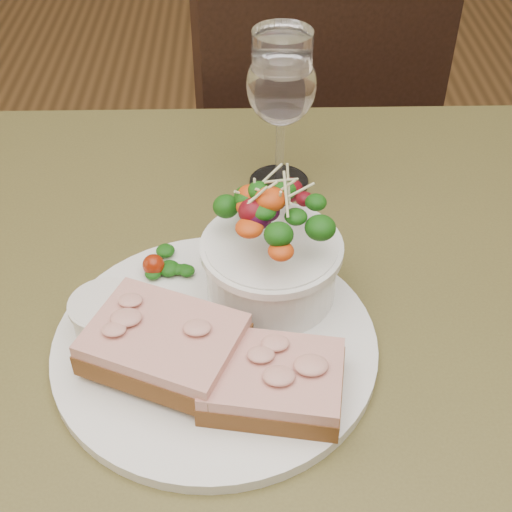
{
  "coord_description": "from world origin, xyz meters",
  "views": [
    {
      "loc": [
        0.0,
        -0.47,
        1.24
      ],
      "look_at": [
        0.02,
        0.02,
        0.81
      ],
      "focal_mm": 50.0,
      "sensor_mm": 36.0,
      "label": 1
    }
  ],
  "objects_px": {
    "chair_far": "(280,229)",
    "sandwich_back": "(164,344)",
    "salad_bowl": "(272,245)",
    "ramekin": "(107,315)",
    "sandwich_front": "(273,381)",
    "dinner_plate": "(215,345)",
    "wine_glass": "(281,90)",
    "cafe_table": "(242,386)"
  },
  "relations": [
    {
      "from": "sandwich_back",
      "to": "salad_bowl",
      "type": "distance_m",
      "value": 0.13
    },
    {
      "from": "sandwich_front",
      "to": "ramekin",
      "type": "xyz_separation_m",
      "value": [
        -0.15,
        0.08,
        0.0
      ]
    },
    {
      "from": "chair_far",
      "to": "sandwich_front",
      "type": "xyz_separation_m",
      "value": [
        -0.06,
        -0.79,
        0.48
      ]
    },
    {
      "from": "cafe_table",
      "to": "salad_bowl",
      "type": "bearing_deg",
      "value": 40.55
    },
    {
      "from": "cafe_table",
      "to": "sandwich_back",
      "type": "distance_m",
      "value": 0.17
    },
    {
      "from": "sandwich_back",
      "to": "wine_glass",
      "type": "height_order",
      "value": "wine_glass"
    },
    {
      "from": "ramekin",
      "to": "salad_bowl",
      "type": "xyz_separation_m",
      "value": [
        0.15,
        0.05,
        0.04
      ]
    },
    {
      "from": "sandwich_front",
      "to": "ramekin",
      "type": "height_order",
      "value": "ramekin"
    },
    {
      "from": "chair_far",
      "to": "ramekin",
      "type": "xyz_separation_m",
      "value": [
        -0.2,
        -0.72,
        0.49
      ]
    },
    {
      "from": "sandwich_front",
      "to": "wine_glass",
      "type": "height_order",
      "value": "wine_glass"
    },
    {
      "from": "salad_bowl",
      "to": "sandwich_back",
      "type": "bearing_deg",
      "value": -137.11
    },
    {
      "from": "dinner_plate",
      "to": "ramekin",
      "type": "bearing_deg",
      "value": 171.15
    },
    {
      "from": "sandwich_front",
      "to": "sandwich_back",
      "type": "distance_m",
      "value": 0.1
    },
    {
      "from": "ramekin",
      "to": "salad_bowl",
      "type": "bearing_deg",
      "value": 17.49
    },
    {
      "from": "sandwich_front",
      "to": "ramekin",
      "type": "distance_m",
      "value": 0.16
    },
    {
      "from": "sandwich_front",
      "to": "sandwich_back",
      "type": "xyz_separation_m",
      "value": [
        -0.09,
        0.03,
        0.01
      ]
    },
    {
      "from": "wine_glass",
      "to": "cafe_table",
      "type": "bearing_deg",
      "value": -101.92
    },
    {
      "from": "dinner_plate",
      "to": "ramekin",
      "type": "height_order",
      "value": "ramekin"
    },
    {
      "from": "cafe_table",
      "to": "sandwich_front",
      "type": "xyz_separation_m",
      "value": [
        0.03,
        -0.1,
        0.13
      ]
    },
    {
      "from": "chair_far",
      "to": "wine_glass",
      "type": "bearing_deg",
      "value": 66.0
    },
    {
      "from": "chair_far",
      "to": "dinner_plate",
      "type": "xyz_separation_m",
      "value": [
        -0.11,
        -0.73,
        0.46
      ]
    },
    {
      "from": "sandwich_back",
      "to": "salad_bowl",
      "type": "height_order",
      "value": "salad_bowl"
    },
    {
      "from": "salad_bowl",
      "to": "wine_glass",
      "type": "bearing_deg",
      "value": 84.97
    },
    {
      "from": "sandwich_back",
      "to": "salad_bowl",
      "type": "xyz_separation_m",
      "value": [
        0.09,
        0.09,
        0.03
      ]
    },
    {
      "from": "chair_far",
      "to": "salad_bowl",
      "type": "xyz_separation_m",
      "value": [
        -0.05,
        -0.67,
        0.53
      ]
    },
    {
      "from": "sandwich_back",
      "to": "ramekin",
      "type": "distance_m",
      "value": 0.07
    },
    {
      "from": "dinner_plate",
      "to": "sandwich_back",
      "type": "relative_size",
      "value": 1.92
    },
    {
      "from": "cafe_table",
      "to": "wine_glass",
      "type": "relative_size",
      "value": 4.57
    },
    {
      "from": "sandwich_front",
      "to": "sandwich_back",
      "type": "relative_size",
      "value": 0.83
    },
    {
      "from": "chair_far",
      "to": "sandwich_back",
      "type": "relative_size",
      "value": 5.88
    },
    {
      "from": "chair_far",
      "to": "sandwich_front",
      "type": "bearing_deg",
      "value": 66.22
    },
    {
      "from": "chair_far",
      "to": "sandwich_front",
      "type": "relative_size",
      "value": 7.07
    },
    {
      "from": "cafe_table",
      "to": "salad_bowl",
      "type": "distance_m",
      "value": 0.18
    },
    {
      "from": "chair_far",
      "to": "wine_glass",
      "type": "distance_m",
      "value": 0.75
    },
    {
      "from": "chair_far",
      "to": "sandwich_back",
      "type": "distance_m",
      "value": 0.92
    },
    {
      "from": "chair_far",
      "to": "dinner_plate",
      "type": "height_order",
      "value": "chair_far"
    },
    {
      "from": "dinner_plate",
      "to": "sandwich_back",
      "type": "height_order",
      "value": "sandwich_back"
    },
    {
      "from": "sandwich_back",
      "to": "salad_bowl",
      "type": "bearing_deg",
      "value": 66.34
    },
    {
      "from": "ramekin",
      "to": "sandwich_back",
      "type": "bearing_deg",
      "value": -36.49
    },
    {
      "from": "dinner_plate",
      "to": "sandwich_front",
      "type": "height_order",
      "value": "sandwich_front"
    },
    {
      "from": "chair_far",
      "to": "salad_bowl",
      "type": "height_order",
      "value": "chair_far"
    },
    {
      "from": "cafe_table",
      "to": "chair_far",
      "type": "bearing_deg",
      "value": 83.31
    }
  ]
}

